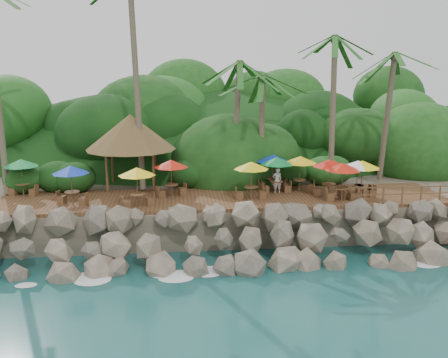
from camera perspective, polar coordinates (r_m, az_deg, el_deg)
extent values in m
plane|color=#19514F|center=(24.00, 1.46, -11.11)|extent=(140.00, 140.00, 0.00)
cube|color=gray|center=(38.86, -1.48, -0.17)|extent=(32.00, 25.20, 2.10)
ellipsoid|color=#143811|center=(46.39, -2.17, 0.61)|extent=(44.80, 28.00, 15.40)
cube|color=brown|center=(28.91, 0.00, -2.32)|extent=(26.00, 5.00, 0.20)
ellipsoid|color=white|center=(24.88, -20.07, -10.95)|extent=(1.20, 0.80, 0.06)
ellipsoid|color=white|center=(24.31, -13.08, -11.05)|extent=(1.20, 0.80, 0.06)
ellipsoid|color=white|center=(24.10, -5.86, -10.99)|extent=(1.20, 0.80, 0.06)
ellipsoid|color=white|center=(24.26, 1.37, -10.76)|extent=(1.20, 0.80, 0.06)
ellipsoid|color=white|center=(24.79, 8.39, -10.38)|extent=(1.20, 0.80, 0.06)
ellipsoid|color=white|center=(25.65, 15.00, -9.87)|extent=(1.20, 0.80, 0.06)
ellipsoid|color=white|center=(26.83, 21.09, -9.29)|extent=(1.20, 0.80, 0.06)
cylinder|color=brown|center=(31.08, -10.11, 10.98)|extent=(0.94, 2.93, 12.96)
cylinder|color=brown|center=(31.68, 1.39, 6.35)|extent=(0.83, 1.18, 7.79)
ellipsoid|color=#23601E|center=(31.49, 1.43, 13.41)|extent=(6.00, 6.00, 2.40)
cylinder|color=brown|center=(31.43, 4.38, 5.48)|extent=(0.41, 0.55, 6.94)
ellipsoid|color=#23601E|center=(31.19, 4.49, 11.81)|extent=(6.00, 6.00, 2.40)
cylinder|color=brown|center=(32.40, 12.46, 7.60)|extent=(0.58, 1.38, 9.35)
ellipsoid|color=#23601E|center=(32.35, 12.87, 15.89)|extent=(6.00, 6.00, 2.40)
cylinder|color=brown|center=(33.93, 18.31, 6.60)|extent=(0.39, 1.44, 8.31)
ellipsoid|color=#23601E|center=(33.79, 18.81, 13.63)|extent=(6.00, 6.00, 2.40)
cylinder|color=brown|center=(30.65, -13.39, 0.69)|extent=(0.16, 0.16, 2.40)
cylinder|color=brown|center=(30.40, -8.16, 0.81)|extent=(0.16, 0.16, 2.40)
cylinder|color=brown|center=(33.37, -12.78, 1.68)|extent=(0.16, 0.16, 2.40)
cylinder|color=brown|center=(33.14, -7.97, 1.80)|extent=(0.16, 0.16, 2.40)
cone|color=brown|center=(31.49, -10.75, 5.37)|extent=(5.66, 5.66, 2.20)
cylinder|color=brown|center=(29.78, 12.01, -1.25)|extent=(0.08, 0.08, 0.71)
cylinder|color=brown|center=(29.70, 12.04, -0.56)|extent=(0.81, 0.81, 0.05)
cylinder|color=brown|center=(29.62, 12.07, 0.08)|extent=(0.05, 0.05, 2.12)
cone|color=red|center=(29.44, 12.15, 1.82)|extent=(2.03, 2.03, 0.43)
cube|color=brown|center=(29.73, 10.70, -1.48)|extent=(0.47, 0.47, 0.44)
cube|color=brown|center=(29.91, 13.28, -1.52)|extent=(0.47, 0.47, 0.44)
cylinder|color=brown|center=(31.52, -22.19, -1.15)|extent=(0.08, 0.08, 0.71)
cylinder|color=brown|center=(31.44, -22.24, -0.51)|extent=(0.81, 0.81, 0.05)
cylinder|color=brown|center=(31.37, -22.29, 0.10)|extent=(0.05, 0.05, 2.12)
cone|color=#0D7D31|center=(31.20, -22.43, 1.74)|extent=(2.03, 2.03, 0.43)
cube|color=brown|center=(31.93, -23.17, -1.32)|extent=(0.51, 0.51, 0.44)
cube|color=brown|center=(31.18, -21.14, -1.47)|extent=(0.51, 0.51, 0.44)
cylinder|color=brown|center=(29.99, 6.07, -0.94)|extent=(0.08, 0.08, 0.71)
cylinder|color=brown|center=(29.90, 6.09, -0.26)|extent=(0.81, 0.81, 0.05)
cylinder|color=brown|center=(29.83, 6.10, 0.37)|extent=(0.05, 0.05, 2.12)
cone|color=#0E7E36|center=(29.65, 6.14, 2.11)|extent=(2.03, 2.03, 0.43)
cube|color=brown|center=(29.85, 4.81, -1.24)|extent=(0.43, 0.43, 0.44)
cube|color=brown|center=(30.20, 7.30, -1.14)|extent=(0.43, 0.43, 0.44)
cylinder|color=brown|center=(28.85, 13.44, -1.77)|extent=(0.08, 0.08, 0.71)
cylinder|color=brown|center=(28.76, 13.47, -1.06)|extent=(0.81, 0.81, 0.05)
cylinder|color=brown|center=(28.69, 13.51, -0.40)|extent=(0.05, 0.05, 2.12)
cone|color=red|center=(28.50, 13.60, 1.39)|extent=(2.03, 2.03, 0.43)
cube|color=brown|center=(28.69, 12.13, -2.06)|extent=(0.42, 0.42, 0.44)
cube|color=brown|center=(29.09, 14.69, -1.99)|extent=(0.42, 0.42, 0.44)
cylinder|color=brown|center=(28.47, 3.15, -1.63)|extent=(0.08, 0.08, 0.71)
cylinder|color=brown|center=(28.38, 3.16, -0.91)|extent=(0.81, 0.81, 0.05)
cylinder|color=brown|center=(28.30, 3.17, -0.24)|extent=(0.05, 0.05, 2.12)
cone|color=yellow|center=(28.11, 3.19, 1.58)|extent=(2.03, 2.03, 0.43)
cube|color=brown|center=(28.40, 1.80, -1.93)|extent=(0.41, 0.41, 0.44)
cube|color=brown|center=(28.61, 4.48, -1.85)|extent=(0.41, 0.41, 0.44)
cylinder|color=brown|center=(28.53, -17.11, -2.15)|extent=(0.08, 0.08, 0.71)
cylinder|color=brown|center=(28.45, -17.16, -1.43)|extent=(0.81, 0.81, 0.05)
cylinder|color=brown|center=(28.37, -17.21, -0.77)|extent=(0.05, 0.05, 2.12)
cone|color=#0D2EB3|center=(28.18, -17.33, 1.05)|extent=(2.03, 2.03, 0.43)
cube|color=brown|center=(28.91, -18.25, -2.31)|extent=(0.52, 0.52, 0.44)
cube|color=brown|center=(28.23, -15.91, -2.51)|extent=(0.52, 0.52, 0.44)
cylinder|color=brown|center=(30.55, 8.71, -0.76)|extent=(0.08, 0.08, 0.71)
cylinder|color=brown|center=(30.47, 8.74, -0.09)|extent=(0.81, 0.81, 0.05)
cylinder|color=brown|center=(30.40, 8.76, 0.53)|extent=(0.05, 0.05, 2.12)
cone|color=yellow|center=(30.22, 8.81, 2.23)|extent=(2.03, 2.03, 0.43)
cube|color=brown|center=(30.59, 7.44, -0.97)|extent=(0.49, 0.49, 0.44)
cube|color=brown|center=(30.60, 9.97, -1.05)|extent=(0.49, 0.49, 0.44)
cylinder|color=brown|center=(30.80, 5.61, -0.57)|extent=(0.08, 0.08, 0.71)
cylinder|color=brown|center=(30.72, 5.63, 0.10)|extent=(0.81, 0.81, 0.05)
cylinder|color=brown|center=(30.65, 5.64, 0.71)|extent=(0.05, 0.05, 2.12)
cone|color=#0D31AE|center=(30.47, 5.68, 2.40)|extent=(2.03, 2.03, 0.43)
cube|color=brown|center=(30.72, 4.37, -0.84)|extent=(0.41, 0.41, 0.44)
cube|color=brown|center=(30.95, 6.84, -0.79)|extent=(0.41, 0.41, 0.44)
cylinder|color=brown|center=(27.19, -9.92, -2.49)|extent=(0.08, 0.08, 0.71)
cylinder|color=brown|center=(27.09, -9.95, -1.74)|extent=(0.81, 0.81, 0.05)
cylinder|color=brown|center=(27.01, -9.98, -1.04)|extent=(0.05, 0.05, 2.12)
cone|color=yellow|center=(26.81, -10.05, 0.86)|extent=(2.03, 2.03, 0.43)
cube|color=brown|center=(27.01, -11.26, -2.94)|extent=(0.53, 0.53, 0.44)
cube|color=brown|center=(27.44, -8.58, -2.59)|extent=(0.53, 0.53, 0.44)
cylinder|color=brown|center=(29.78, 15.06, -1.41)|extent=(0.08, 0.08, 0.71)
cylinder|color=brown|center=(29.69, 15.10, -0.72)|extent=(0.81, 0.81, 0.05)
cylinder|color=brown|center=(29.62, 15.14, -0.09)|extent=(0.05, 0.05, 2.12)
cone|color=white|center=(29.44, 15.24, 1.65)|extent=(2.03, 2.03, 0.43)
cube|color=brown|center=(29.50, 13.89, -1.75)|extent=(0.45, 0.45, 0.44)
cube|color=brown|center=(30.13, 16.18, -1.58)|extent=(0.45, 0.45, 0.44)
cylinder|color=brown|center=(29.14, -6.08, -1.34)|extent=(0.08, 0.08, 0.71)
cylinder|color=brown|center=(29.05, -6.09, -0.64)|extent=(0.81, 0.81, 0.05)
cylinder|color=brown|center=(28.98, -6.11, 0.01)|extent=(0.05, 0.05, 2.12)
cone|color=red|center=(28.79, -6.15, 1.79)|extent=(2.03, 2.03, 0.43)
cube|color=brown|center=(28.91, -7.29, -1.77)|extent=(0.54, 0.54, 0.44)
cube|color=brown|center=(29.45, -4.87, -1.44)|extent=(0.54, 0.54, 0.44)
cylinder|color=brown|center=(29.84, 15.54, -1.41)|extent=(0.08, 0.08, 0.71)
cylinder|color=brown|center=(29.76, 15.58, -0.72)|extent=(0.81, 0.81, 0.05)
cylinder|color=brown|center=(29.68, 15.62, -0.09)|extent=(0.05, 0.05, 2.12)
cone|color=yellow|center=(29.50, 15.72, 1.65)|extent=(2.03, 2.03, 0.43)
cube|color=brown|center=(29.58, 14.35, -1.73)|extent=(0.44, 0.44, 0.44)
cube|color=brown|center=(30.17, 16.67, -1.59)|extent=(0.44, 0.44, 0.44)
cylinder|color=brown|center=(28.31, 15.90, -1.89)|extent=(0.10, 0.10, 1.00)
cylinder|color=brown|center=(28.73, 17.94, -1.81)|extent=(0.10, 0.10, 1.00)
cylinder|color=brown|center=(29.18, 19.92, -1.73)|extent=(0.10, 0.10, 1.00)
cylinder|color=brown|center=(29.67, 21.84, -1.66)|extent=(0.10, 0.10, 1.00)
cylinder|color=brown|center=(30.20, 23.69, -1.58)|extent=(0.10, 0.10, 1.00)
cube|color=brown|center=(29.32, 20.96, -0.84)|extent=(6.10, 0.06, 0.06)
cube|color=brown|center=(29.41, 20.89, -1.60)|extent=(6.10, 0.06, 0.06)
imported|color=white|center=(29.85, 6.16, -0.17)|extent=(0.62, 0.45, 1.57)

